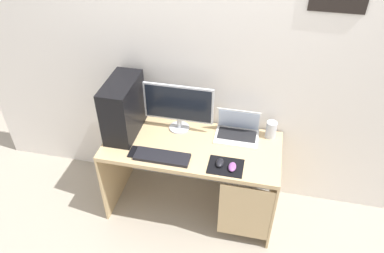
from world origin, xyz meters
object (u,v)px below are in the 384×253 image
object	(u,v)px
laptop	(237,130)
speaker	(271,130)
mouse_right	(232,167)
monitor	(178,106)
keyboard	(162,157)
cell_phone	(134,152)
mouse_left	(220,163)
pc_tower	(123,108)

from	to	relation	value
laptop	speaker	xyz separation A→B (m)	(0.26, 0.04, 0.02)
speaker	mouse_right	xyz separation A→B (m)	(-0.25, -0.44, -0.05)
monitor	mouse_right	xyz separation A→B (m)	(0.49, -0.38, -0.21)
monitor	keyboard	xyz separation A→B (m)	(-0.04, -0.37, -0.22)
keyboard	cell_phone	bearing A→B (deg)	176.06
speaker	mouse_right	bearing A→B (deg)	-119.96
mouse_right	speaker	bearing A→B (deg)	60.04
monitor	speaker	distance (m)	0.76
mouse_right	mouse_left	bearing A→B (deg)	165.26
laptop	speaker	distance (m)	0.27
monitor	speaker	world-z (taller)	monitor
pc_tower	laptop	bearing A→B (deg)	8.90
monitor	laptop	bearing A→B (deg)	2.32
speaker	mouse_left	bearing A→B (deg)	-130.11
mouse_left	mouse_right	bearing A→B (deg)	-14.74
laptop	monitor	bearing A→B (deg)	-177.68
pc_tower	mouse_left	world-z (taller)	pc_tower
pc_tower	keyboard	xyz separation A→B (m)	(0.38, -0.25, -0.22)
pc_tower	speaker	distance (m)	1.19
pc_tower	laptop	xyz separation A→B (m)	(0.90, 0.14, -0.19)
monitor	cell_phone	distance (m)	0.50
keyboard	cell_phone	xyz separation A→B (m)	(-0.23, 0.02, -0.01)
keyboard	pc_tower	bearing A→B (deg)	146.33
speaker	keyboard	world-z (taller)	speaker
mouse_right	cell_phone	bearing A→B (deg)	178.43
mouse_left	cell_phone	distance (m)	0.67
laptop	pc_tower	bearing A→B (deg)	-171.10
keyboard	mouse_right	bearing A→B (deg)	-0.54
pc_tower	speaker	world-z (taller)	pc_tower
pc_tower	mouse_right	size ratio (longest dim) A/B	4.85
monitor	keyboard	bearing A→B (deg)	-95.93
speaker	cell_phone	size ratio (longest dim) A/B	1.11
speaker	laptop	bearing A→B (deg)	-171.85
monitor	mouse_left	bearing A→B (deg)	-41.70
monitor	speaker	xyz separation A→B (m)	(0.74, 0.06, -0.16)
laptop	mouse_right	distance (m)	0.40
laptop	mouse_right	xyz separation A→B (m)	(0.01, -0.40, -0.03)
keyboard	mouse_left	xyz separation A→B (m)	(0.44, 0.02, 0.01)
monitor	cell_phone	xyz separation A→B (m)	(-0.27, -0.36, -0.22)
mouse_left	cell_phone	world-z (taller)	mouse_left
laptop	speaker	bearing A→B (deg)	8.15
monitor	mouse_left	distance (m)	0.57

